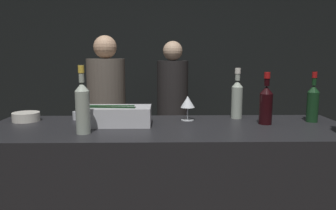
{
  "coord_description": "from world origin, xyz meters",
  "views": [
    {
      "loc": [
        -0.04,
        -1.5,
        1.51
      ],
      "look_at": [
        0.0,
        0.38,
        1.22
      ],
      "focal_mm": 35.0,
      "sensor_mm": 36.0,
      "label": 1
    }
  ],
  "objects": [
    {
      "name": "person_in_hoodie",
      "position": [
        0.08,
        2.05,
        0.93
      ],
      "size": [
        0.34,
        0.34,
        1.65
      ],
      "rotation": [
        0.0,
        0.0,
        -2.5
      ],
      "color": "black",
      "rests_on": "ground_plane"
    },
    {
      "name": "white_wine_bottle",
      "position": [
        0.45,
        0.59,
        1.24
      ],
      "size": [
        0.07,
        0.07,
        0.33
      ],
      "color": "#9EA899",
      "rests_on": "bar_counter"
    },
    {
      "name": "candle_votive",
      "position": [
        -0.57,
        0.57,
        1.12
      ],
      "size": [
        0.07,
        0.07,
        0.05
      ],
      "color": "silver",
      "rests_on": "bar_counter"
    },
    {
      "name": "wall_back_chalkboard",
      "position": [
        0.0,
        2.71,
        1.4
      ],
      "size": [
        6.4,
        0.06,
        2.8
      ],
      "color": "black",
      "rests_on": "ground_plane"
    },
    {
      "name": "rose_wine_bottle",
      "position": [
        -0.45,
        0.19,
        1.24
      ],
      "size": [
        0.07,
        0.07,
        0.36
      ],
      "color": "#9EA899",
      "rests_on": "bar_counter"
    },
    {
      "name": "ice_bin_with_bottles",
      "position": [
        -0.3,
        0.39,
        1.16
      ],
      "size": [
        0.39,
        0.21,
        0.12
      ],
      "color": "silver",
      "rests_on": "bar_counter"
    },
    {
      "name": "wine_glass",
      "position": [
        0.13,
        0.53,
        1.21
      ],
      "size": [
        0.09,
        0.09,
        0.15
      ],
      "color": "silver",
      "rests_on": "bar_counter"
    },
    {
      "name": "red_wine_bottle_tall",
      "position": [
        0.58,
        0.41,
        1.22
      ],
      "size": [
        0.08,
        0.08,
        0.31
      ],
      "color": "black",
      "rests_on": "bar_counter"
    },
    {
      "name": "red_wine_bottle_burgundy",
      "position": [
        0.89,
        0.47,
        1.22
      ],
      "size": [
        0.07,
        0.07,
        0.31
      ],
      "color": "#143319",
      "rests_on": "bar_counter"
    },
    {
      "name": "person_blond_tee",
      "position": [
        -0.55,
        1.52,
        0.94
      ],
      "size": [
        0.35,
        0.35,
        1.68
      ],
      "rotation": [
        0.0,
        0.0,
        -0.72
      ],
      "color": "black",
      "rests_on": "ground_plane"
    },
    {
      "name": "bowl_white",
      "position": [
        -0.88,
        0.52,
        1.13
      ],
      "size": [
        0.16,
        0.16,
        0.05
      ],
      "color": "silver",
      "rests_on": "bar_counter"
    }
  ]
}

